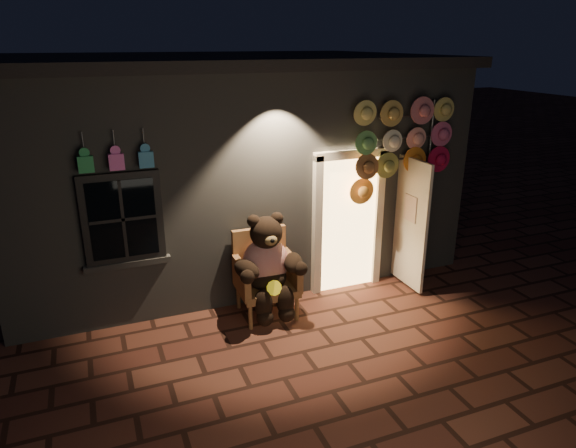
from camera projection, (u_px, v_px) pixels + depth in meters
ground at (303, 352)px, 6.44m from camera, size 60.00×60.00×0.00m
shop_building at (218, 154)px, 9.35m from camera, size 7.30×5.95×3.51m
wicker_armchair at (264, 273)px, 7.23m from camera, size 0.84×0.76×1.19m
teddy_bear at (268, 266)px, 7.03m from camera, size 1.05×0.82×1.45m
hat_rack at (402, 144)px, 7.53m from camera, size 1.69×0.22×2.88m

